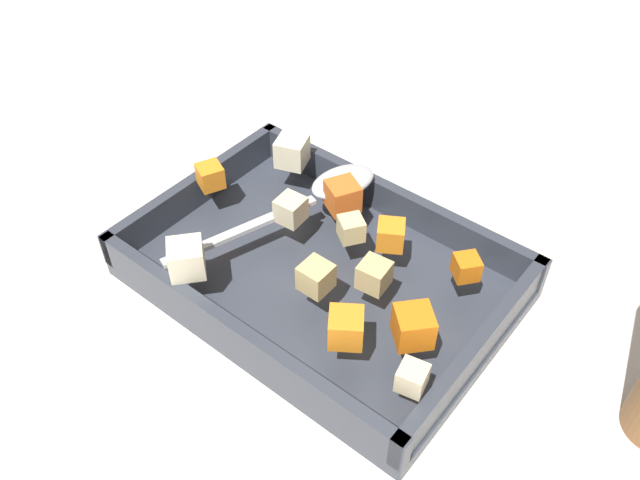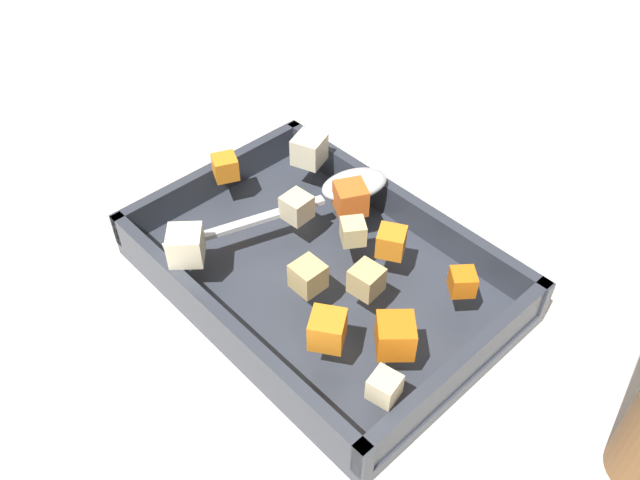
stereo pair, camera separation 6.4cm
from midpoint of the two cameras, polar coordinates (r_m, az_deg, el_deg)
The scene contains 16 objects.
ground_plane at distance 0.68m, azimuth 1.74°, elevation -4.73°, with size 4.00×4.00×0.00m, color beige.
baking_dish at distance 0.67m, azimuth 2.72°, elevation -3.02°, with size 0.36×0.25×0.05m.
carrot_chunk_corner_sw at distance 0.64m, azimuth 8.94°, elevation -0.29°, with size 0.03×0.03×0.03m, color orange.
carrot_chunk_near_left at distance 0.72m, azimuth -5.56°, elevation 6.09°, with size 0.02×0.02×0.02m, color orange.
carrot_chunk_far_right at distance 0.56m, azimuth 3.92°, elevation -7.78°, with size 0.03×0.03×0.03m, color orange.
carrot_chunk_front_center at distance 0.68m, azimuth 5.32°, elevation 3.42°, with size 0.03×0.03×0.03m, color orange.
carrot_chunk_near_spoon at distance 0.56m, azimuth 9.70°, elevation -8.21°, with size 0.03×0.03×0.03m, color orange.
carrot_chunk_corner_ne at distance 0.62m, azimuth 14.94°, elevation -3.61°, with size 0.02×0.02×0.02m, color orange.
potato_chunk_mid_left at distance 0.63m, azimuth -8.55°, elevation -0.60°, with size 0.03×0.03×0.03m, color beige.
potato_chunk_corner_nw at distance 0.67m, azimuth 0.74°, elevation 2.69°, with size 0.03×0.03×0.03m, color beige.
potato_chunk_under_handle at distance 0.65m, azimuth 5.66°, elevation 0.59°, with size 0.02×0.02×0.02m, color #E0CC89.
potato_chunk_heap_top at distance 0.74m, azimuth 1.56°, elevation 7.59°, with size 0.03×0.03×0.03m, color beige.
potato_chunk_center at distance 0.60m, azimuth 2.02°, elevation -3.26°, with size 0.03×0.03×0.03m, color tan.
potato_chunk_heap_side at distance 0.54m, azimuth 8.98°, elevation -12.45°, with size 0.02×0.02×0.02m, color beige.
potato_chunk_rim_edge at distance 0.60m, azimuth 7.01°, elevation -3.56°, with size 0.03×0.03×0.03m, color tan.
serving_spoon at distance 0.70m, azimuth 4.55°, elevation 4.27°, with size 0.10×0.24×0.02m.
Camera 2 is at (0.33, -0.30, 0.51)m, focal length 37.62 mm.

